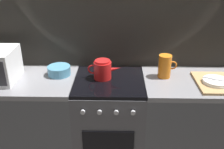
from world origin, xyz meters
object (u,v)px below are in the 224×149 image
Objects in this scene: stove_unit at (109,123)px; kettle at (103,70)px; dish_pile at (215,82)px; pitcher at (165,66)px; mixing_bowl at (59,71)px.

stove_unit is 3.16× the size of kettle.
kettle reaches higher than stove_unit.
pitcher is at bearing 161.55° from dish_pile.
dish_pile reaches higher than stove_unit.
stove_unit is at bearing -11.86° from mixing_bowl.
stove_unit is at bearing 175.93° from dish_pile.
kettle is 0.94m from dish_pile.
stove_unit is 2.25× the size of dish_pile.
kettle reaches higher than mixing_bowl.
dish_pile is at bearing -5.75° from kettle.
stove_unit is 0.67m from mixing_bowl.
kettle is 0.53m from pitcher.
pitcher is at bearing -1.44° from mixing_bowl.
mixing_bowl is at bearing 173.27° from dish_pile.
pitcher reaches higher than dish_pile.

